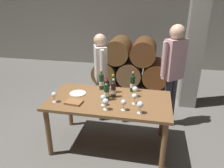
{
  "coord_description": "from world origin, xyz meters",
  "views": [
    {
      "loc": [
        0.57,
        -2.63,
        2.1
      ],
      "look_at": [
        0.0,
        0.2,
        0.91
      ],
      "focal_mm": 34.37,
      "sensor_mm": 36.0,
      "label": 1
    }
  ],
  "objects": [
    {
      "name": "wine_glass_4",
      "position": [
        0.24,
        -0.27,
        0.86
      ],
      "size": [
        0.07,
        0.07,
        0.15
      ],
      "color": "white",
      "rests_on": "dining_table"
    },
    {
      "name": "wine_bottle_2",
      "position": [
        -0.05,
        0.07,
        0.89
      ],
      "size": [
        0.07,
        0.07,
        0.3
      ],
      "color": "black",
      "rests_on": "dining_table"
    },
    {
      "name": "dining_table",
      "position": [
        0.0,
        0.0,
        0.67
      ],
      "size": [
        1.7,
        0.9,
        0.76
      ],
      "color": "brown",
      "rests_on": "ground_plane"
    },
    {
      "name": "wine_bottle_0",
      "position": [
        0.04,
        0.08,
        0.88
      ],
      "size": [
        0.07,
        0.07,
        0.27
      ],
      "color": "black",
      "rests_on": "dining_table"
    },
    {
      "name": "taster_seated_left",
      "position": [
        -0.3,
        0.72,
        0.92
      ],
      "size": [
        0.29,
        0.46,
        1.54
      ],
      "color": "#383842",
      "rests_on": "ground_plane"
    },
    {
      "name": "wine_glass_2",
      "position": [
        0.36,
        -0.07,
        0.87
      ],
      "size": [
        0.07,
        0.07,
        0.15
      ],
      "color": "white",
      "rests_on": "dining_table"
    },
    {
      "name": "wine_glass_6",
      "position": [
        -0.04,
        -0.19,
        0.87
      ],
      "size": [
        0.07,
        0.07,
        0.15
      ],
      "color": "white",
      "rests_on": "dining_table"
    },
    {
      "name": "wine_bottle_3",
      "position": [
        -0.19,
        0.32,
        0.89
      ],
      "size": [
        0.07,
        0.07,
        0.31
      ],
      "color": "#19381E",
      "rests_on": "dining_table"
    },
    {
      "name": "tasting_notebook",
      "position": [
        -0.44,
        -0.21,
        0.77
      ],
      "size": [
        0.24,
        0.18,
        0.03
      ],
      "primitive_type": "cube",
      "rotation": [
        0.0,
        0.0,
        -0.11
      ],
      "color": "#936038",
      "rests_on": "dining_table"
    },
    {
      "name": "sommelier_presenting",
      "position": [
        0.89,
        0.75,
        1.04
      ],
      "size": [
        0.4,
        0.35,
        1.72
      ],
      "color": "#383842",
      "rests_on": "ground_plane"
    },
    {
      "name": "wine_bottle_5",
      "position": [
        0.29,
        0.34,
        0.89
      ],
      "size": [
        0.07,
        0.07,
        0.31
      ],
      "color": "black",
      "rests_on": "dining_table"
    },
    {
      "name": "stone_pillar",
      "position": [
        1.3,
        1.6,
        1.3
      ],
      "size": [
        0.32,
        0.32,
        2.6
      ],
      "primitive_type": "cube",
      "color": "gray",
      "rests_on": "ground_plane"
    },
    {
      "name": "wine_glass_3",
      "position": [
        0.34,
        0.16,
        0.87
      ],
      "size": [
        0.08,
        0.08,
        0.15
      ],
      "color": "white",
      "rests_on": "dining_table"
    },
    {
      "name": "wine_glass_1",
      "position": [
        0.45,
        -0.3,
        0.87
      ],
      "size": [
        0.08,
        0.08,
        0.16
      ],
      "color": "white",
      "rests_on": "dining_table"
    },
    {
      "name": "wine_glass_0",
      "position": [
        -0.71,
        -0.23,
        0.86
      ],
      "size": [
        0.07,
        0.07,
        0.15
      ],
      "color": "white",
      "rests_on": "dining_table"
    },
    {
      "name": "wine_bottle_1",
      "position": [
        0.01,
        0.24,
        0.88
      ],
      "size": [
        0.07,
        0.07,
        0.28
      ],
      "color": "#19381E",
      "rests_on": "dining_table"
    },
    {
      "name": "cellar_back_wall",
      "position": [
        0.0,
        4.2,
        1.4
      ],
      "size": [
        10.0,
        0.24,
        2.8
      ],
      "primitive_type": "cube",
      "color": "gray",
      "rests_on": "ground_plane"
    },
    {
      "name": "serving_plate",
      "position": [
        -0.49,
        0.08,
        0.77
      ],
      "size": [
        0.24,
        0.24,
        0.01
      ],
      "primitive_type": "cylinder",
      "color": "white",
      "rests_on": "dining_table"
    },
    {
      "name": "barrel_stack",
      "position": [
        0.0,
        2.6,
        0.52
      ],
      "size": [
        1.86,
        0.9,
        1.15
      ],
      "color": "brown",
      "rests_on": "ground_plane"
    },
    {
      "name": "wine_glass_5",
      "position": [
        0.02,
        -0.3,
        0.87
      ],
      "size": [
        0.08,
        0.08,
        0.15
      ],
      "color": "white",
      "rests_on": "dining_table"
    },
    {
      "name": "ground_plane",
      "position": [
        0.0,
        0.0,
        0.0
      ],
      "size": [
        14.0,
        14.0,
        0.0
      ],
      "primitive_type": "plane",
      "color": "#66635E"
    },
    {
      "name": "wine_bottle_4",
      "position": [
        -0.03,
        -0.03,
        0.89
      ],
      "size": [
        0.07,
        0.07,
        0.3
      ],
      "color": "#19381E",
      "rests_on": "dining_table"
    }
  ]
}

